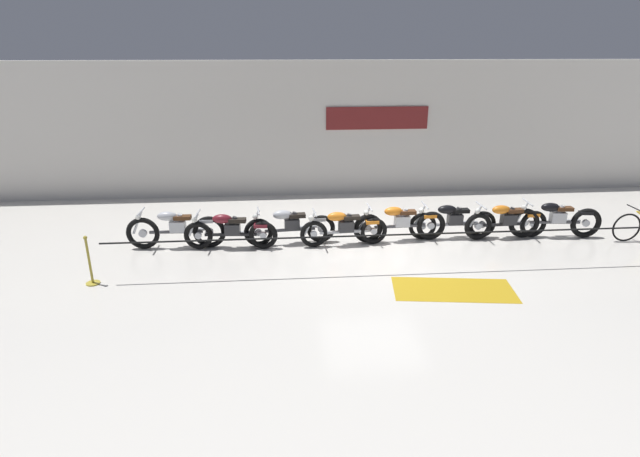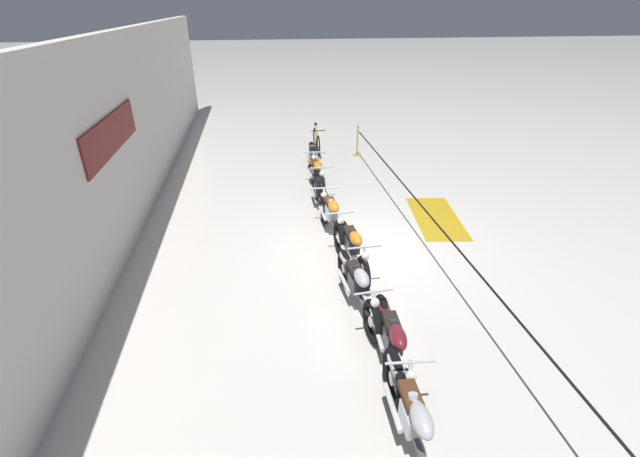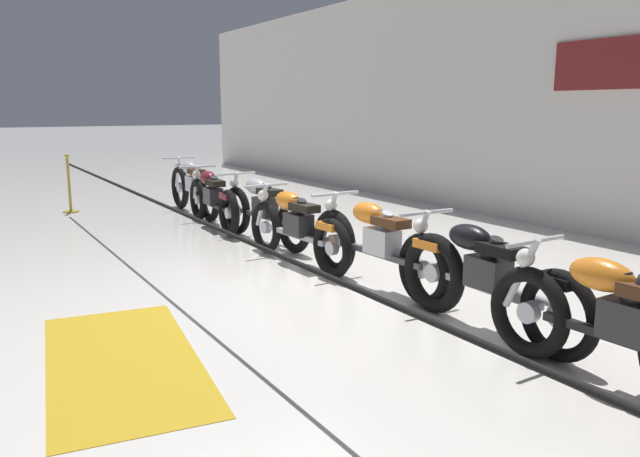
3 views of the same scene
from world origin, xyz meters
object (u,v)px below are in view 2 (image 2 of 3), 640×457
object	(u,v)px
motorcycle_silver_2	(358,288)
bicycle	(317,141)
motorcycle_silver_0	(413,427)
motorcycle_orange_3	(353,248)
motorcycle_orange_4	(332,217)
stanchion_far_left	(450,247)
stanchion_mid_left	(357,145)
floor_banner	(436,218)
motorcycle_black_5	(320,193)
motorcycle_orange_6	(317,174)
motorcycle_maroon_1	(393,346)
motorcycle_black_7	(313,159)

from	to	relation	value
motorcycle_silver_2	bicycle	size ratio (longest dim) A/B	1.28
motorcycle_silver_0	motorcycle_orange_3	distance (m)	4.03
motorcycle_silver_2	motorcycle_orange_4	world-z (taller)	motorcycle_orange_4
motorcycle_orange_4	bicycle	distance (m)	6.15
motorcycle_silver_2	stanchion_far_left	size ratio (longest dim) A/B	0.18
motorcycle_silver_2	stanchion_mid_left	size ratio (longest dim) A/B	2.13
stanchion_far_left	floor_banner	distance (m)	2.85
motorcycle_orange_4	bicycle	xyz separation A→B (m)	(6.13, -0.50, -0.07)
motorcycle_black_5	stanchion_mid_left	distance (m)	4.60
stanchion_far_left	motorcycle_orange_6	bearing A→B (deg)	20.45
motorcycle_black_5	motorcycle_orange_6	bearing A→B (deg)	-4.85
motorcycle_black_5	motorcycle_orange_6	world-z (taller)	same
motorcycle_silver_0	stanchion_far_left	distance (m)	3.81
motorcycle_orange_4	motorcycle_orange_6	distance (m)	2.71
motorcycle_orange_3	stanchion_far_left	bearing A→B (deg)	-112.78
motorcycle_orange_3	motorcycle_black_5	size ratio (longest dim) A/B	0.96
floor_banner	stanchion_far_left	bearing A→B (deg)	168.88
bicycle	stanchion_far_left	world-z (taller)	stanchion_far_left
motorcycle_orange_4	bicycle	world-z (taller)	bicycle
motorcycle_maroon_1	stanchion_far_left	bearing A→B (deg)	-39.38
motorcycle_orange_4	motorcycle_black_5	world-z (taller)	motorcycle_orange_4
motorcycle_silver_0	motorcycle_black_7	size ratio (longest dim) A/B	1.01
stanchion_mid_left	motorcycle_black_5	bearing A→B (deg)	155.43
motorcycle_silver_0	floor_banner	bearing A→B (deg)	-24.51
bicycle	stanchion_mid_left	bearing A→B (deg)	-113.21
motorcycle_maroon_1	motorcycle_orange_6	bearing A→B (deg)	1.13
motorcycle_orange_3	stanchion_far_left	world-z (taller)	stanchion_far_left
motorcycle_orange_6	floor_banner	distance (m)	3.51
motorcycle_orange_3	motorcycle_maroon_1	bearing A→B (deg)	179.86
motorcycle_black_7	stanchion_far_left	size ratio (longest dim) A/B	0.19
motorcycle_maroon_1	motorcycle_silver_2	bearing A→B (deg)	7.63
motorcycle_orange_3	motorcycle_black_7	world-z (taller)	motorcycle_black_7
motorcycle_maroon_1	floor_banner	distance (m)	5.30
motorcycle_orange_3	floor_banner	world-z (taller)	motorcycle_orange_3
motorcycle_maroon_1	motorcycle_orange_3	xyz separation A→B (m)	(2.73, -0.01, 0.00)
motorcycle_orange_3	bicycle	xyz separation A→B (m)	(7.55, -0.32, -0.06)
motorcycle_black_7	motorcycle_orange_6	bearing A→B (deg)	178.03
motorcycle_maroon_1	motorcycle_black_5	size ratio (longest dim) A/B	1.00
motorcycle_maroon_1	motorcycle_orange_6	distance (m)	6.86
motorcycle_orange_3	motorcycle_black_5	distance (m)	2.80
motorcycle_orange_6	motorcycle_maroon_1	bearing A→B (deg)	-178.87
motorcycle_silver_2	motorcycle_maroon_1	bearing A→B (deg)	-172.37
motorcycle_silver_0	motorcycle_orange_4	distance (m)	5.45
motorcycle_silver_0	motorcycle_silver_2	world-z (taller)	motorcycle_silver_0
motorcycle_silver_0	motorcycle_black_5	xyz separation A→B (m)	(6.82, 0.09, -0.02)
motorcycle_silver_2	stanchion_mid_left	world-z (taller)	stanchion_mid_left
motorcycle_orange_3	stanchion_mid_left	world-z (taller)	stanchion_mid_left
motorcycle_maroon_1	motorcycle_black_5	xyz separation A→B (m)	(5.52, 0.25, 0.01)
stanchion_far_left	floor_banner	bearing A→B (deg)	-18.62
motorcycle_maroon_1	motorcycle_orange_4	distance (m)	4.15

